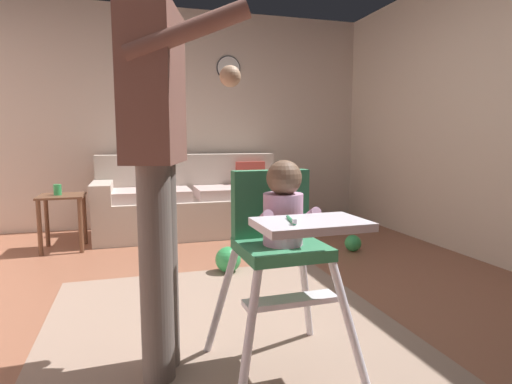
# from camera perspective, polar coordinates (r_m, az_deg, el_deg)

# --- Properties ---
(ground) EXTENTS (6.07, 7.00, 0.10)m
(ground) POSITION_cam_1_polar(r_m,az_deg,el_deg) (2.73, -2.21, -16.34)
(ground) COLOR #925A41
(wall_far) EXTENTS (5.27, 0.06, 2.54)m
(wall_far) POSITION_cam_1_polar(r_m,az_deg,el_deg) (5.20, -9.79, 9.69)
(wall_far) COLOR beige
(wall_far) RESTS_ON ground
(wall_right) EXTENTS (0.06, 6.00, 2.54)m
(wall_right) POSITION_cam_1_polar(r_m,az_deg,el_deg) (3.97, 30.51, 9.58)
(wall_right) COLOR beige
(wall_right) RESTS_ON ground
(area_rug) EXTENTS (1.93, 2.28, 0.01)m
(area_rug) POSITION_cam_1_polar(r_m,az_deg,el_deg) (2.36, -3.88, -18.87)
(area_rug) COLOR gray
(area_rug) RESTS_ON ground
(couch) EXTENTS (2.05, 0.86, 0.86)m
(couch) POSITION_cam_1_polar(r_m,az_deg,el_deg) (4.73, -8.61, -1.47)
(couch) COLOR beige
(couch) RESTS_ON ground
(high_chair) EXTENTS (0.63, 0.74, 0.96)m
(high_chair) POSITION_cam_1_polar(r_m,az_deg,el_deg) (1.83, 3.53, -4.97)
(high_chair) COLOR white
(high_chair) RESTS_ON ground
(adult_standing) EXTENTS (0.50, 0.59, 1.76)m
(adult_standing) POSITION_cam_1_polar(r_m,az_deg,el_deg) (1.83, -13.22, 5.71)
(adult_standing) COLOR #645A55
(adult_standing) RESTS_ON ground
(toy_ball) EXTENTS (0.20, 0.20, 0.20)m
(toy_ball) POSITION_cam_1_polar(r_m,az_deg,el_deg) (3.35, -3.80, -9.10)
(toy_ball) COLOR green
(toy_ball) RESTS_ON ground
(toy_ball_second) EXTENTS (0.15, 0.15, 0.15)m
(toy_ball_second) POSITION_cam_1_polar(r_m,az_deg,el_deg) (4.04, 12.98, -6.75)
(toy_ball_second) COLOR green
(toy_ball_second) RESTS_ON ground
(side_table) EXTENTS (0.40, 0.40, 0.52)m
(side_table) POSITION_cam_1_polar(r_m,az_deg,el_deg) (4.33, -24.72, -2.20)
(side_table) COLOR brown
(side_table) RESTS_ON ground
(sippy_cup) EXTENTS (0.07, 0.07, 0.10)m
(sippy_cup) POSITION_cam_1_polar(r_m,az_deg,el_deg) (4.31, -25.27, 0.28)
(sippy_cup) COLOR green
(sippy_cup) RESTS_ON side_table
(wall_clock) EXTENTS (0.29, 0.04, 0.29)m
(wall_clock) POSITION_cam_1_polar(r_m,az_deg,el_deg) (5.31, -3.76, 16.38)
(wall_clock) COLOR white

